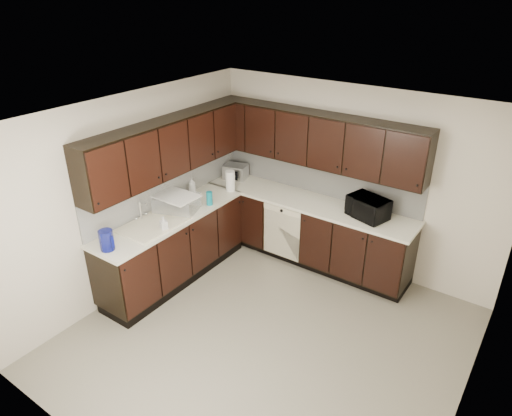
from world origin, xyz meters
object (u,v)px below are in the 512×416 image
Objects in this scene: toaster_oven at (236,172)px; blue_pitcher at (107,240)px; microwave at (368,208)px; storage_bin at (177,203)px; sink at (154,229)px.

toaster_oven is 2.45m from blue_pitcher.
blue_pitcher is at bearing -114.56° from microwave.
blue_pitcher is (0.04, -1.15, 0.02)m from storage_bin.
microwave is at bearing -17.77° from toaster_oven.
sink is 2.45× the size of toaster_oven.
blue_pitcher is (0.08, -2.45, 0.01)m from toaster_oven.
toaster_oven is 0.64× the size of storage_bin.
microwave is at bearing 68.29° from blue_pitcher.
storage_bin is at bearing -133.32° from microwave.
microwave is 2.13m from toaster_oven.
microwave is 0.94× the size of storage_bin.
microwave is 2.43m from storage_bin.
sink is 0.49m from storage_bin.
storage_bin is 1.15m from blue_pitcher.
microwave reaches higher than toaster_oven.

